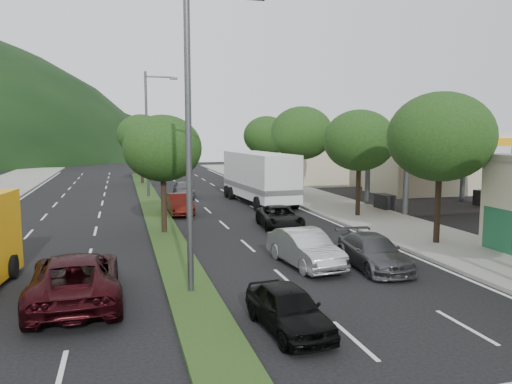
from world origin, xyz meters
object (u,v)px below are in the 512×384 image
object	(u,v)px
car_queue_c	(180,204)
tree_med_near	(163,148)
car_queue_e	(184,189)
car_queue_d	(280,217)
streetlight_near	(195,121)
streetlight_mid	(149,128)
tree_med_far	(141,135)
car_queue_a	(288,308)
sedan_silver	(305,248)
tree_r_c	(359,141)
tree_r_d	(302,133)
tree_r_b	(441,137)
suv_maroon	(75,278)
motorhome	(259,176)
tree_r_e	(267,136)
car_queue_b	(373,252)

from	to	relation	value
car_queue_c	tree_med_near	bearing A→B (deg)	-104.98
car_queue_e	car_queue_d	bearing A→B (deg)	-74.31
streetlight_near	streetlight_mid	size ratio (longest dim) A/B	1.00
tree_med_far	car_queue_a	size ratio (longest dim) A/B	1.93
sedan_silver	streetlight_near	bearing A→B (deg)	-160.52
tree_r_c	sedan_silver	world-z (taller)	tree_r_c
tree_r_d	tree_med_near	xyz separation A→B (m)	(-12.00, -12.00, -0.75)
streetlight_mid	tree_med_near	bearing A→B (deg)	-90.78
tree_r_c	tree_med_far	xyz separation A→B (m)	(-12.00, 24.00, 0.26)
tree_med_near	streetlight_near	size ratio (longest dim) A/B	0.60
tree_r_b	tree_r_c	xyz separation A→B (m)	(0.00, 8.00, -0.29)
tree_r_b	suv_maroon	distance (m)	16.59
tree_r_c	motorhome	size ratio (longest dim) A/B	0.65
car_queue_e	tree_r_b	bearing A→B (deg)	-63.45
tree_r_c	streetlight_near	xyz separation A→B (m)	(-11.79, -12.00, 0.84)
streetlight_mid	tree_r_b	bearing A→B (deg)	-60.68
tree_r_b	tree_r_e	distance (m)	28.00
car_queue_b	tree_r_d	bearing A→B (deg)	80.50
car_queue_e	tree_r_c	bearing A→B (deg)	-50.96
tree_r_c	tree_r_e	world-z (taller)	tree_r_e
streetlight_near	car_queue_d	bearing A→B (deg)	58.65
sedan_silver	car_queue_a	distance (m)	6.56
car_queue_a	car_queue_b	size ratio (longest dim) A/B	0.82
streetlight_near	suv_maroon	xyz separation A→B (m)	(-3.75, 0.06, -4.80)
tree_r_e	car_queue_c	xyz separation A→B (m)	(-10.50, -15.97, -4.23)
tree_r_b	tree_r_e	xyz separation A→B (m)	(0.00, 28.00, -0.14)
suv_maroon	car_queue_b	xyz separation A→B (m)	(10.81, 1.21, -0.15)
car_queue_c	suv_maroon	bearing A→B (deg)	-108.55
car_queue_a	sedan_silver	bearing A→B (deg)	60.38
streetlight_mid	car_queue_a	xyz separation A→B (m)	(1.87, -28.73, -4.97)
car_queue_d	motorhome	size ratio (longest dim) A/B	0.44
tree_r_b	tree_med_far	world-z (taller)	tree_r_b
sedan_silver	car_queue_b	distance (m)	2.63
car_queue_b	tree_r_b	bearing A→B (deg)	33.32
tree_r_c	suv_maroon	bearing A→B (deg)	-142.48
tree_r_b	car_queue_a	bearing A→B (deg)	-142.09
sedan_silver	car_queue_a	xyz separation A→B (m)	(-2.74, -5.96, -0.10)
tree_r_b	tree_r_c	world-z (taller)	tree_r_b
tree_r_b	tree_med_near	distance (m)	13.43
suv_maroon	car_queue_e	xyz separation A→B (m)	(6.30, 24.20, -0.12)
tree_r_b	streetlight_mid	xyz separation A→B (m)	(-11.79, 21.00, 0.55)
car_queue_d	suv_maroon	bearing A→B (deg)	-129.95
suv_maroon	streetlight_mid	bearing A→B (deg)	-100.99
tree_med_near	car_queue_a	distance (m)	14.40
tree_r_e	tree_med_near	world-z (taller)	tree_r_e
streetlight_mid	car_queue_d	bearing A→B (deg)	-68.18
tree_r_d	sedan_silver	xyz separation A→B (m)	(-7.19, -19.77, -4.47)
sedan_silver	car_queue_a	size ratio (longest dim) A/B	1.20
tree_r_d	car_queue_e	xyz separation A→B (m)	(-9.24, 2.26, -4.51)
sedan_silver	car_queue_d	bearing A→B (deg)	73.07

